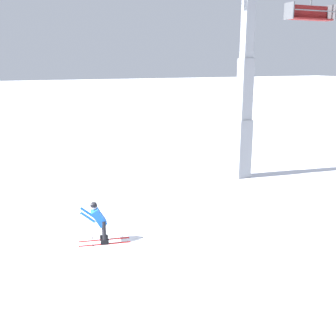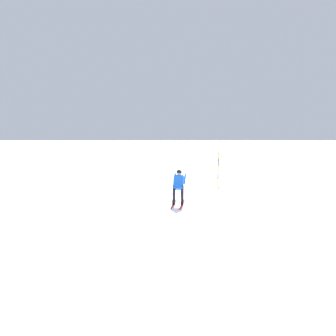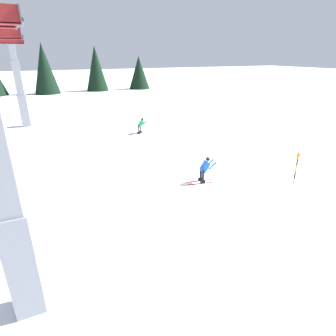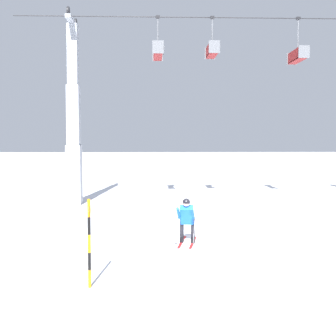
{
  "view_description": "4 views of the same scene",
  "coord_description": "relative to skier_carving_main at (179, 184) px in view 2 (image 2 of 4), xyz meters",
  "views": [
    {
      "loc": [
        13.04,
        -2.22,
        6.15
      ],
      "look_at": [
        -0.9,
        3.72,
        2.18
      ],
      "focal_mm": 43.85,
      "sensor_mm": 36.0,
      "label": 1
    },
    {
      "loc": [
        0.65,
        13.25,
        3.04
      ],
      "look_at": [
        0.45,
        2.22,
        1.75
      ],
      "focal_mm": 30.96,
      "sensor_mm": 36.0,
      "label": 2
    },
    {
      "loc": [
        -12.49,
        8.96,
        6.86
      ],
      "look_at": [
        0.17,
        2.98,
        1.17
      ],
      "focal_mm": 30.08,
      "sensor_mm": 36.0,
      "label": 3
    },
    {
      "loc": [
        -1.16,
        -13.34,
        3.31
      ],
      "look_at": [
        -0.61,
        2.05,
        2.39
      ],
      "focal_mm": 46.93,
      "sensor_mm": 36.0,
      "label": 4
    }
  ],
  "objects": [
    {
      "name": "skier_carving_main",
      "position": [
        0.0,
        0.0,
        0.0
      ],
      "size": [
        0.89,
        1.84,
        1.64
      ],
      "color": "red",
      "rests_on": "ground_plane"
    },
    {
      "name": "trail_marker_pole",
      "position": [
        -2.55,
        -4.25,
        0.23
      ],
      "size": [
        0.07,
        0.28,
        2.03
      ],
      "color": "orange",
      "rests_on": "ground_plane"
    },
    {
      "name": "ground_plane",
      "position": [
        0.04,
        -0.76,
        -0.87
      ],
      "size": [
        260.0,
        260.0,
        0.0
      ],
      "primitive_type": "plane",
      "color": "white"
    }
  ]
}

